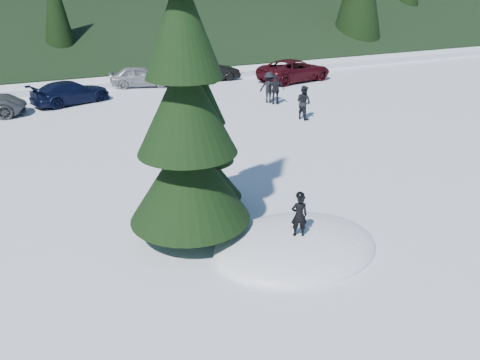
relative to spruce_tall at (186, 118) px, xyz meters
name	(u,v)px	position (x,y,z in m)	size (l,w,h in m)	color
ground	(296,248)	(2.20, -1.80, -3.32)	(200.00, 200.00, 0.00)	white
snow_mound	(296,248)	(2.20, -1.80, -3.32)	(4.48, 3.52, 0.96)	white
spruce_tall	(186,118)	(0.00, 0.00, 0.00)	(3.20, 3.20, 8.60)	black
spruce_short	(204,143)	(1.00, 1.40, -1.22)	(2.20, 2.20, 5.37)	black
child_skier	(299,215)	(2.13, -1.98, -2.27)	(0.41, 0.27, 1.13)	black
adult_0	(304,102)	(9.37, 8.67, -2.47)	(0.82, 0.64, 1.70)	black
adult_1	(276,90)	(9.73, 12.01, -2.49)	(0.97, 0.40, 1.66)	black
adult_2	(269,88)	(9.58, 12.52, -2.45)	(1.12, 0.65, 1.74)	black
car_3	(71,92)	(-0.63, 17.36, -2.67)	(1.81, 4.44, 1.29)	black
car_4	(140,76)	(4.19, 20.23, -2.63)	(1.62, 4.02, 1.37)	gray
car_5	(211,71)	(9.19, 20.04, -2.66)	(1.40, 4.03, 1.33)	black
car_6	(295,70)	(14.41, 17.35, -2.56)	(2.51, 5.45, 1.51)	#400B13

